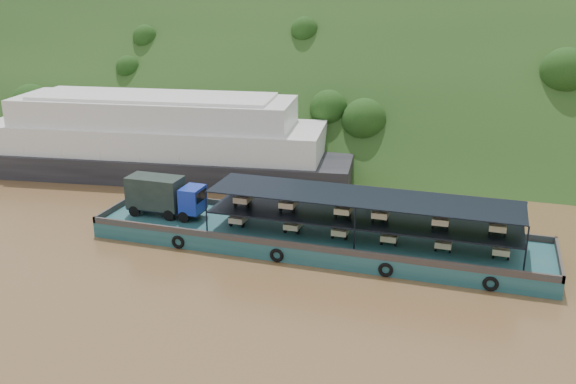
% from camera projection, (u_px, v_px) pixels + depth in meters
% --- Properties ---
extents(ground, '(160.00, 160.00, 0.00)m').
position_uv_depth(ground, '(301.00, 245.00, 49.98)').
color(ground, brown).
rests_on(ground, ground).
extents(hillside, '(140.00, 39.60, 39.60)m').
position_uv_depth(hillside, '(381.00, 138.00, 82.44)').
color(hillside, '#193413').
rests_on(hillside, ground).
extents(cargo_barge, '(35.00, 7.18, 4.54)m').
position_uv_depth(cargo_barge, '(305.00, 233.00, 49.51)').
color(cargo_barge, '#15444A').
rests_on(cargo_barge, ground).
extents(passenger_ferry, '(42.20, 15.89, 8.34)m').
position_uv_depth(passenger_ferry, '(156.00, 140.00, 67.08)').
color(passenger_ferry, black).
rests_on(passenger_ferry, ground).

